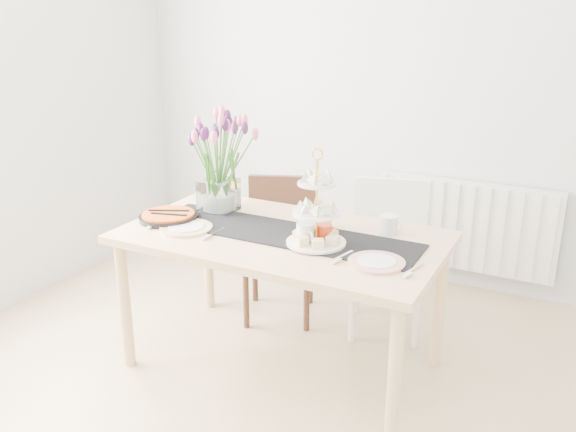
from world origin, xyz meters
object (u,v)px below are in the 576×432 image
at_px(teapot, 319,216).
at_px(chair_white, 389,244).
at_px(cake_stand, 316,221).
at_px(tart_tin, 168,217).
at_px(radiator, 463,226).
at_px(plate_right, 376,262).
at_px(mug_white, 305,234).
at_px(mug_orange, 324,233).
at_px(chair_brown, 281,237).
at_px(dining_table, 282,248).
at_px(tulip_vase, 217,147).
at_px(plate_left, 186,228).
at_px(cream_jug, 388,224).

bearing_deg(teapot, chair_white, 89.28).
xyz_separation_m(cake_stand, tart_tin, (-0.85, -0.03, -0.10)).
xyz_separation_m(radiator, plate_right, (-0.08, -1.54, 0.31)).
bearing_deg(mug_white, mug_orange, 74.84).
relative_size(cake_stand, teapot, 1.81).
bearing_deg(chair_brown, tart_tin, -138.90).
xyz_separation_m(dining_table, plate_right, (0.55, -0.14, 0.08)).
bearing_deg(mug_white, cake_stand, 41.71).
xyz_separation_m(chair_white, mug_orange, (-0.10, -0.71, 0.28)).
xyz_separation_m(chair_white, tulip_vase, (-0.82, -0.54, 0.60)).
distance_m(chair_white, mug_white, 0.84).
distance_m(dining_table, chair_white, 0.79).
relative_size(chair_white, tart_tin, 2.82).
distance_m(cake_stand, tart_tin, 0.86).
bearing_deg(chair_white, cake_stand, -115.37).
relative_size(radiator, tulip_vase, 1.83).
relative_size(chair_brown, mug_orange, 9.49).
xyz_separation_m(cake_stand, plate_right, (0.33, -0.08, -0.11)).
bearing_deg(mug_orange, plate_left, 133.59).
relative_size(cake_stand, cream_jug, 4.42).
xyz_separation_m(chair_brown, cake_stand, (0.52, -0.62, 0.38)).
relative_size(cream_jug, plate_left, 0.35).
xyz_separation_m(chair_brown, plate_right, (0.85, -0.70, 0.26)).
bearing_deg(plate_left, chair_white, 47.18).
bearing_deg(tart_tin, cake_stand, 2.01).
xyz_separation_m(cream_jug, mug_white, (-0.31, -0.32, 0.00)).
bearing_deg(dining_table, chair_brown, 118.72).
bearing_deg(radiator, mug_orange, -105.57).
xyz_separation_m(radiator, tart_tin, (-1.26, -1.49, 0.32)).
xyz_separation_m(chair_brown, teapot, (0.44, -0.42, 0.33)).
distance_m(radiator, mug_white, 1.58).
relative_size(teapot, tart_tin, 0.75).
bearing_deg(chair_brown, chair_white, -9.44).
height_order(mug_white, plate_right, mug_white).
relative_size(chair_white, plate_right, 3.43).
distance_m(radiator, dining_table, 1.55).
relative_size(dining_table, mug_white, 15.54).
relative_size(chair_brown, cream_jug, 8.95).
bearing_deg(tart_tin, chair_brown, 62.91).
height_order(mug_white, mug_orange, mug_white).
height_order(chair_brown, cake_stand, cake_stand).
bearing_deg(teapot, tart_tin, -144.17).
bearing_deg(chair_white, tulip_vase, -163.08).
bearing_deg(tulip_vase, tart_tin, -121.45).
relative_size(tart_tin, mug_white, 3.03).
bearing_deg(chair_white, radiator, 51.21).
relative_size(tulip_vase, cake_stand, 1.56).
bearing_deg(plate_right, mug_white, 169.01).
bearing_deg(mug_white, chair_brown, 161.35).
bearing_deg(dining_table, cream_jug, 28.22).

